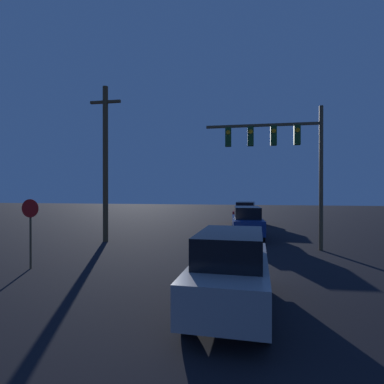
{
  "coord_description": "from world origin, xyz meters",
  "views": [
    {
      "loc": [
        1.85,
        2.14,
        2.72
      ],
      "look_at": [
        0.0,
        12.83,
        2.67
      ],
      "focal_mm": 28.0,
      "sensor_mm": 36.0,
      "label": 1
    }
  ],
  "objects_px": {
    "car_mid": "(247,222)",
    "traffic_signal_mast": "(283,150)",
    "stop_sign": "(30,221)",
    "car_near": "(231,269)",
    "car_far": "(246,213)",
    "utility_pole": "(105,161)"
  },
  "relations": [
    {
      "from": "car_far",
      "to": "car_near",
      "type": "bearing_deg",
      "value": 92.84
    },
    {
      "from": "car_mid",
      "to": "traffic_signal_mast",
      "type": "distance_m",
      "value": 5.07
    },
    {
      "from": "car_mid",
      "to": "stop_sign",
      "type": "relative_size",
      "value": 1.89
    },
    {
      "from": "traffic_signal_mast",
      "to": "stop_sign",
      "type": "xyz_separation_m",
      "value": [
        -9.14,
        -5.11,
        -2.94
      ]
    },
    {
      "from": "traffic_signal_mast",
      "to": "stop_sign",
      "type": "distance_m",
      "value": 10.88
    },
    {
      "from": "utility_pole",
      "to": "car_far",
      "type": "bearing_deg",
      "value": 52.32
    },
    {
      "from": "car_far",
      "to": "stop_sign",
      "type": "relative_size",
      "value": 1.89
    },
    {
      "from": "car_near",
      "to": "car_far",
      "type": "height_order",
      "value": "same"
    },
    {
      "from": "traffic_signal_mast",
      "to": "car_mid",
      "type": "bearing_deg",
      "value": 117.93
    },
    {
      "from": "traffic_signal_mast",
      "to": "utility_pole",
      "type": "bearing_deg",
      "value": 176.31
    },
    {
      "from": "car_near",
      "to": "utility_pole",
      "type": "height_order",
      "value": "utility_pole"
    },
    {
      "from": "car_far",
      "to": "stop_sign",
      "type": "distance_m",
      "value": 17.08
    },
    {
      "from": "car_near",
      "to": "stop_sign",
      "type": "distance_m",
      "value": 7.47
    },
    {
      "from": "traffic_signal_mast",
      "to": "utility_pole",
      "type": "xyz_separation_m",
      "value": [
        -9.12,
        0.59,
        -0.3
      ]
    },
    {
      "from": "car_near",
      "to": "car_far",
      "type": "relative_size",
      "value": 0.99
    },
    {
      "from": "car_far",
      "to": "stop_sign",
      "type": "height_order",
      "value": "stop_sign"
    },
    {
      "from": "stop_sign",
      "to": "utility_pole",
      "type": "distance_m",
      "value": 6.28
    },
    {
      "from": "car_mid",
      "to": "traffic_signal_mast",
      "type": "relative_size",
      "value": 0.7
    },
    {
      "from": "car_far",
      "to": "stop_sign",
      "type": "xyz_separation_m",
      "value": [
        -7.47,
        -15.34,
        0.74
      ]
    },
    {
      "from": "utility_pole",
      "to": "car_near",
      "type": "bearing_deg",
      "value": -48.96
    },
    {
      "from": "traffic_signal_mast",
      "to": "utility_pole",
      "type": "relative_size",
      "value": 0.79
    },
    {
      "from": "car_far",
      "to": "traffic_signal_mast",
      "type": "relative_size",
      "value": 0.7
    }
  ]
}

